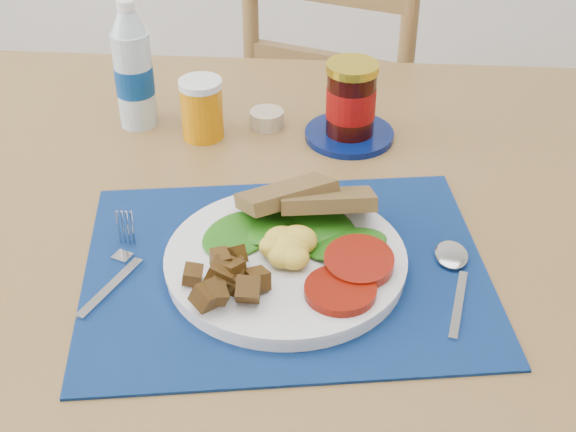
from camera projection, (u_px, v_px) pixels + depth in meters
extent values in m
cube|color=brown|center=(296.00, 205.00, 1.14)|extent=(1.40, 0.90, 0.04)
cylinder|color=brown|center=(8.00, 234.00, 1.71)|extent=(0.06, 0.06, 0.71)
cube|color=brown|center=(347.00, 139.00, 1.94)|extent=(0.50, 0.49, 0.04)
cylinder|color=brown|center=(424.00, 194.00, 2.13)|extent=(0.03, 0.03, 0.39)
cylinder|color=brown|center=(306.00, 168.00, 2.24)|extent=(0.03, 0.03, 0.39)
cylinder|color=brown|center=(388.00, 263.00, 1.89)|extent=(0.03, 0.03, 0.39)
cylinder|color=brown|center=(258.00, 230.00, 2.00)|extent=(0.03, 0.03, 0.39)
cube|color=black|center=(286.00, 269.00, 0.99)|extent=(0.54, 0.46, 0.00)
cylinder|color=silver|center=(286.00, 262.00, 0.98)|extent=(0.29, 0.29, 0.02)
ellipsoid|color=yellow|center=(290.00, 248.00, 0.96)|extent=(0.07, 0.06, 0.03)
cylinder|color=maroon|center=(350.00, 278.00, 0.93)|extent=(0.08, 0.08, 0.01)
ellipsoid|color=#164208|center=(296.00, 231.00, 1.00)|extent=(0.16, 0.09, 0.01)
cube|color=olive|center=(307.00, 197.00, 1.02)|extent=(0.14, 0.11, 0.04)
cube|color=#B2B5BA|center=(110.00, 287.00, 0.95)|extent=(0.06, 0.11, 0.00)
cube|color=#B2B5BA|center=(126.00, 247.00, 1.02)|extent=(0.04, 0.06, 0.00)
cube|color=#B2B5BA|center=(458.00, 304.00, 0.93)|extent=(0.04, 0.12, 0.00)
ellipsoid|color=#B2B5BA|center=(451.00, 256.00, 1.00)|extent=(0.04, 0.06, 0.01)
cylinder|color=#ADBFCC|center=(135.00, 80.00, 1.25)|extent=(0.06, 0.06, 0.15)
cylinder|color=navy|center=(135.00, 80.00, 1.25)|extent=(0.06, 0.06, 0.05)
cone|color=#ADBFCC|center=(127.00, 22.00, 1.20)|extent=(0.05, 0.05, 0.04)
cylinder|color=white|center=(125.00, 5.00, 1.18)|extent=(0.03, 0.03, 0.02)
cylinder|color=#CA7705|center=(202.00, 110.00, 1.24)|extent=(0.06, 0.06, 0.09)
cylinder|color=tan|center=(267.00, 119.00, 1.28)|extent=(0.05, 0.05, 0.03)
cylinder|color=#04124D|center=(349.00, 135.00, 1.25)|extent=(0.14, 0.14, 0.01)
cylinder|color=black|center=(351.00, 102.00, 1.22)|extent=(0.08, 0.08, 0.10)
cylinder|color=maroon|center=(351.00, 102.00, 1.22)|extent=(0.08, 0.08, 0.05)
cylinder|color=gold|center=(353.00, 68.00, 1.19)|extent=(0.08, 0.08, 0.01)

